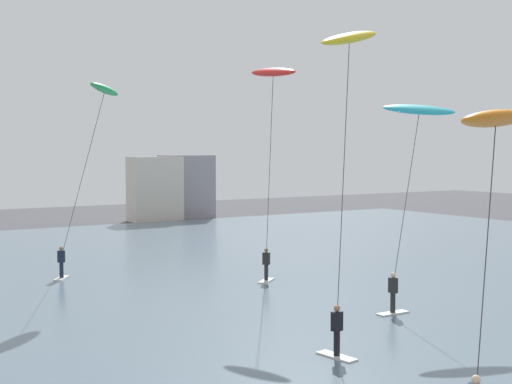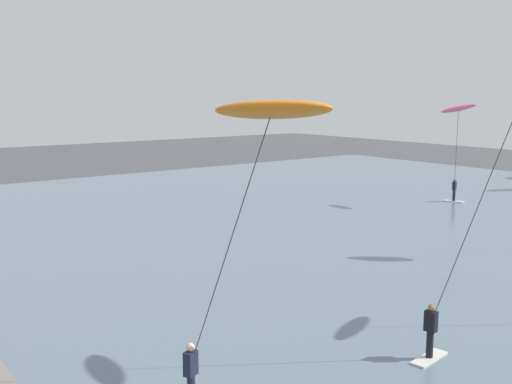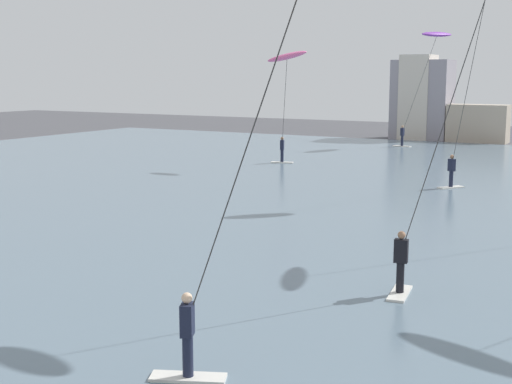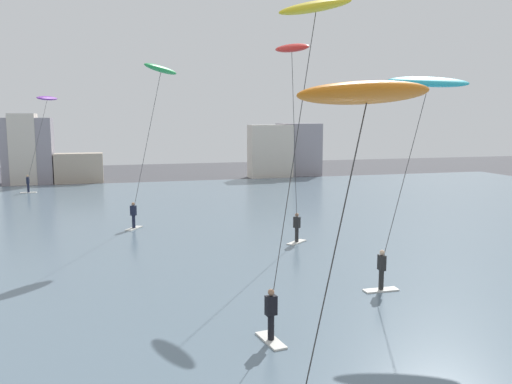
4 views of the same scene
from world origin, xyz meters
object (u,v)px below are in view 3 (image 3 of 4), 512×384
object	(u,v)px
kitesurfer_purple	(434,42)
kitesurfer_orange	(289,17)
kitesurfer_pink	(286,72)
kitesurfer_green	(483,11)

from	to	relation	value
kitesurfer_purple	kitesurfer_orange	xyz separation A→B (m)	(9.91, -44.40, -1.45)
kitesurfer_pink	kitesurfer_orange	distance (m)	30.77
kitesurfer_pink	kitesurfer_purple	size ratio (longest dim) A/B	0.79
kitesurfer_green	kitesurfer_pink	bearing A→B (deg)	157.45
kitesurfer_orange	kitesurfer_green	size ratio (longest dim) A/B	0.76
kitesurfer_purple	kitesurfer_pink	bearing A→B (deg)	-103.49
kitesurfer_orange	kitesurfer_green	world-z (taller)	kitesurfer_green
kitesurfer_purple	kitesurfer_orange	distance (m)	45.52
kitesurfer_orange	kitesurfer_pink	bearing A→B (deg)	117.05
kitesurfer_pink	kitesurfer_orange	size ratio (longest dim) A/B	0.93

